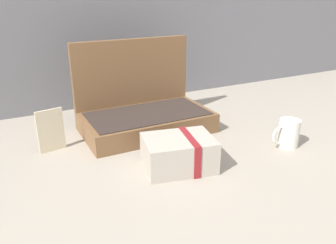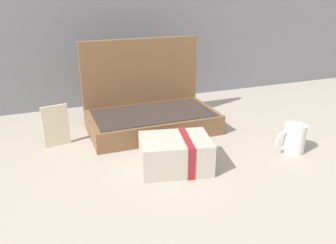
# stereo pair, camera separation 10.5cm
# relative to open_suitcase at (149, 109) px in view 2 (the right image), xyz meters

# --- Properties ---
(ground_plane) EXTENTS (6.00, 6.00, 0.00)m
(ground_plane) POSITION_rel_open_suitcase_xyz_m (-0.03, -0.21, -0.07)
(ground_plane) COLOR #9E9384
(open_suitcase) EXTENTS (0.46, 0.27, 0.32)m
(open_suitcase) POSITION_rel_open_suitcase_xyz_m (0.00, 0.00, 0.00)
(open_suitcase) COLOR brown
(open_suitcase) RESTS_ON ground_plane
(cream_toiletry_bag) EXTENTS (0.23, 0.19, 0.10)m
(cream_toiletry_bag) POSITION_rel_open_suitcase_xyz_m (-0.03, -0.33, -0.03)
(cream_toiletry_bag) COLOR #B2A899
(cream_toiletry_bag) RESTS_ON ground_plane
(coffee_mug) EXTENTS (0.11, 0.07, 0.09)m
(coffee_mug) POSITION_rel_open_suitcase_xyz_m (0.36, -0.37, -0.03)
(coffee_mug) COLOR silver
(coffee_mug) RESTS_ON ground_plane
(info_card_left) EXTENTS (0.09, 0.02, 0.14)m
(info_card_left) POSITION_rel_open_suitcase_xyz_m (-0.34, -0.04, -0.00)
(info_card_left) COLOR beige
(info_card_left) RESTS_ON ground_plane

